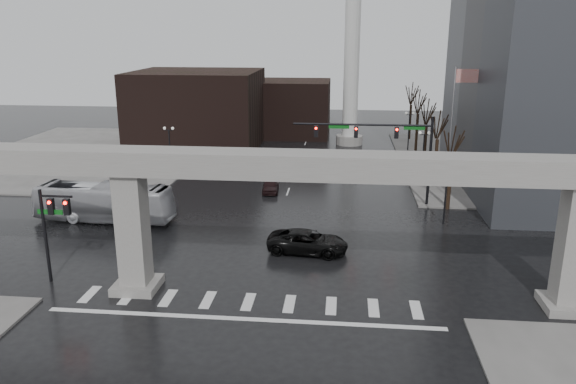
{
  "coord_description": "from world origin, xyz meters",
  "views": [
    {
      "loc": [
        5.24,
        -30.07,
        15.26
      ],
      "look_at": [
        1.55,
        6.55,
        4.5
      ],
      "focal_mm": 35.0,
      "sensor_mm": 36.0,
      "label": 1
    }
  ],
  "objects_px": {
    "signal_mast_arm": "(387,141)",
    "far_car": "(271,186)",
    "pickup_truck": "(308,242)",
    "city_bus": "(104,202)"
  },
  "relations": [
    {
      "from": "pickup_truck",
      "to": "far_car",
      "type": "relative_size",
      "value": 1.52
    },
    {
      "from": "city_bus",
      "to": "far_car",
      "type": "relative_size",
      "value": 3.06
    },
    {
      "from": "pickup_truck",
      "to": "city_bus",
      "type": "distance_m",
      "value": 17.84
    },
    {
      "from": "pickup_truck",
      "to": "far_car",
      "type": "distance_m",
      "value": 15.6
    },
    {
      "from": "pickup_truck",
      "to": "far_car",
      "type": "height_order",
      "value": "pickup_truck"
    },
    {
      "from": "pickup_truck",
      "to": "city_bus",
      "type": "bearing_deg",
      "value": 79.04
    },
    {
      "from": "pickup_truck",
      "to": "city_bus",
      "type": "xyz_separation_m",
      "value": [
        -17.06,
        5.15,
        0.8
      ]
    },
    {
      "from": "signal_mast_arm",
      "to": "far_car",
      "type": "relative_size",
      "value": 3.25
    },
    {
      "from": "signal_mast_arm",
      "to": "far_car",
      "type": "distance_m",
      "value": 12.23
    },
    {
      "from": "city_bus",
      "to": "far_car",
      "type": "height_order",
      "value": "city_bus"
    }
  ]
}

